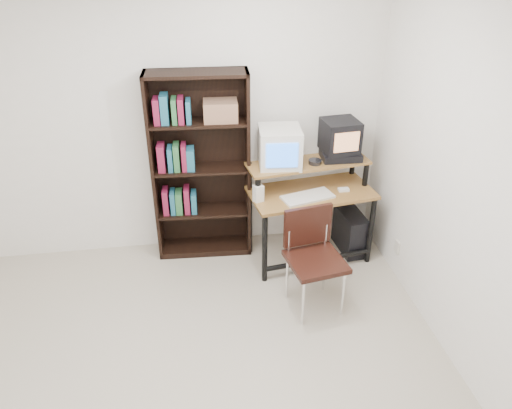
{
  "coord_description": "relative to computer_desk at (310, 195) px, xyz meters",
  "views": [
    {
      "loc": [
        0.11,
        -2.43,
        2.9
      ],
      "look_at": [
        0.66,
        1.1,
        0.89
      ],
      "focal_mm": 35.0,
      "sensor_mm": 36.0,
      "label": 1
    }
  ],
  "objects": [
    {
      "name": "floor",
      "position": [
        -1.25,
        -1.56,
        -0.69
      ],
      "size": [
        4.0,
        4.0,
        0.01
      ],
      "primitive_type": "cube",
      "color": "#C1B5A0",
      "rests_on": "ground"
    },
    {
      "name": "ceiling",
      "position": [
        -1.25,
        -1.56,
        1.92
      ],
      "size": [
        4.0,
        4.0,
        0.01
      ],
      "primitive_type": "cube",
      "color": "white",
      "rests_on": "back_wall"
    },
    {
      "name": "back_wall",
      "position": [
        -1.25,
        0.44,
        0.62
      ],
      "size": [
        4.0,
        0.01,
        2.6
      ],
      "primitive_type": "cube",
      "color": "white",
      "rests_on": "floor"
    },
    {
      "name": "right_wall",
      "position": [
        0.75,
        -1.56,
        0.62
      ],
      "size": [
        0.01,
        4.0,
        2.6
      ],
      "primitive_type": "cube",
      "color": "white",
      "rests_on": "floor"
    },
    {
      "name": "computer_desk",
      "position": [
        0.0,
        0.0,
        0.0
      ],
      "size": [
        1.21,
        0.72,
        0.98
      ],
      "rotation": [
        0.0,
        0.0,
        0.14
      ],
      "color": "olive",
      "rests_on": "floor"
    },
    {
      "name": "crt_monitor",
      "position": [
        -0.29,
        0.1,
        0.47
      ],
      "size": [
        0.4,
        0.41,
        0.35
      ],
      "rotation": [
        0.0,
        0.0,
        -0.08
      ],
      "color": "silver",
      "rests_on": "computer_desk"
    },
    {
      "name": "vcr",
      "position": [
        0.3,
        0.13,
        0.33
      ],
      "size": [
        0.37,
        0.27,
        0.08
      ],
      "primitive_type": "cube",
      "rotation": [
        0.0,
        0.0,
        -0.03
      ],
      "color": "black",
      "rests_on": "computer_desk"
    },
    {
      "name": "crt_tv",
      "position": [
        0.29,
        0.15,
        0.52
      ],
      "size": [
        0.34,
        0.34,
        0.3
      ],
      "rotation": [
        0.0,
        0.0,
        0.09
      ],
      "color": "black",
      "rests_on": "vcr"
    },
    {
      "name": "cd_spindle",
      "position": [
        0.04,
        0.05,
        0.31
      ],
      "size": [
        0.15,
        0.15,
        0.05
      ],
      "primitive_type": "cylinder",
      "rotation": [
        0.0,
        0.0,
        0.29
      ],
      "color": "#26262B",
      "rests_on": "computer_desk"
    },
    {
      "name": "keyboard",
      "position": [
        -0.06,
        -0.14,
        0.06
      ],
      "size": [
        0.51,
        0.33,
        0.03
      ],
      "primitive_type": "cube",
      "rotation": [
        0.0,
        0.0,
        0.27
      ],
      "color": "silver",
      "rests_on": "computer_desk"
    },
    {
      "name": "mousepad",
      "position": [
        0.3,
        -0.06,
        0.04
      ],
      "size": [
        0.23,
        0.2,
        0.01
      ],
      "primitive_type": "cube",
      "rotation": [
        0.0,
        0.0,
        0.07
      ],
      "color": "black",
      "rests_on": "computer_desk"
    },
    {
      "name": "mouse",
      "position": [
        0.3,
        -0.05,
        0.06
      ],
      "size": [
        0.1,
        0.06,
        0.03
      ],
      "primitive_type": "cube",
      "rotation": [
        0.0,
        0.0,
        0.0
      ],
      "color": "white",
      "rests_on": "mousepad"
    },
    {
      "name": "desk_speaker",
      "position": [
        -0.52,
        -0.12,
        0.12
      ],
      "size": [
        0.1,
        0.1,
        0.17
      ],
      "primitive_type": "cube",
      "rotation": [
        0.0,
        0.0,
        0.33
      ],
      "color": "silver",
      "rests_on": "computer_desk"
    },
    {
      "name": "pc_tower",
      "position": [
        0.45,
        0.05,
        -0.47
      ],
      "size": [
        0.24,
        0.47,
        0.42
      ],
      "primitive_type": "cube",
      "rotation": [
        0.0,
        0.0,
        0.09
      ],
      "color": "black",
      "rests_on": "floor"
    },
    {
      "name": "school_chair",
      "position": [
        -0.15,
        -0.68,
        -0.13
      ],
      "size": [
        0.51,
        0.51,
        0.88
      ],
      "rotation": [
        0.0,
        0.0,
        0.17
      ],
      "color": "black",
      "rests_on": "floor"
    },
    {
      "name": "bookshelf",
      "position": [
        -1.0,
        0.29,
        0.25
      ],
      "size": [
        0.92,
        0.35,
        1.82
      ],
      "rotation": [
        0.0,
        0.0,
        -0.06
      ],
      "color": "black",
      "rests_on": "floor"
    },
    {
      "name": "wall_outlet",
      "position": [
        0.74,
        -0.41,
        -0.38
      ],
      "size": [
        0.02,
        0.08,
        0.12
      ],
      "primitive_type": "cube",
      "color": "beige",
      "rests_on": "right_wall"
    }
  ]
}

